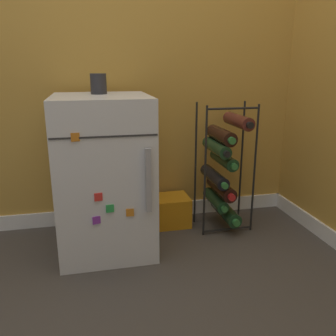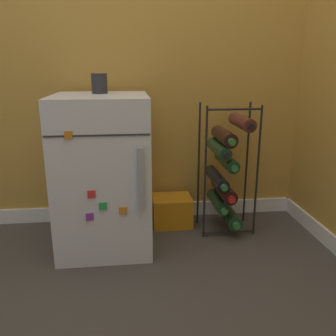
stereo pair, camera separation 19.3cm
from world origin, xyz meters
The scene contains 6 objects.
ground_plane centered at (0.00, 0.00, 0.00)m, with size 14.00×14.00×0.00m, color #423D38.
wall_back centered at (0.00, 0.60, 1.24)m, with size 7.06×0.07×2.50m.
mini_fridge centered at (-0.16, 0.25, 0.40)m, with size 0.47×0.54×0.80m.
wine_rack centered at (0.52, 0.34, 0.36)m, with size 0.30×0.33×0.74m.
soda_box centered at (0.23, 0.43, 0.09)m, with size 0.23×0.19×0.18m.
fridge_top_cup centered at (-0.16, 0.33, 0.85)m, with size 0.08×0.08×0.10m.
Camera 1 is at (-0.22, -1.52, 0.93)m, focal length 38.00 mm.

